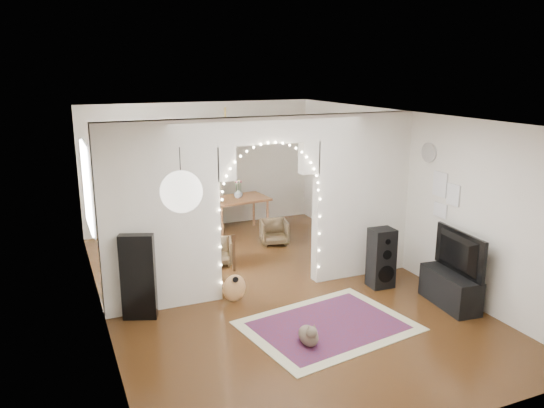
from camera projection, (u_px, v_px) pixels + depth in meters
name	position (u px, v px, depth m)	size (l,w,h in m)	color
floor	(269.00, 288.00, 8.38)	(7.50, 7.50, 0.00)	black
ceiling	(268.00, 116.00, 7.72)	(5.00, 7.50, 0.02)	white
wall_back	(201.00, 166.00, 11.39)	(5.00, 0.02, 2.70)	silver
wall_front	(432.00, 302.00, 4.71)	(5.00, 0.02, 2.70)	silver
wall_left	(97.00, 224.00, 7.09)	(0.02, 7.50, 2.70)	silver
wall_right	(404.00, 191.00, 9.01)	(0.02, 7.50, 2.70)	silver
divider_wall	(268.00, 201.00, 8.03)	(5.00, 0.20, 2.70)	silver
fairy_lights	(272.00, 195.00, 7.89)	(1.64, 0.04, 1.60)	#FFEABF
window	(87.00, 186.00, 8.67)	(0.04, 1.20, 1.40)	white
wall_clock	(429.00, 152.00, 8.28)	(0.31, 0.31, 0.03)	white
picture_frames	(444.00, 195.00, 8.07)	(0.02, 0.50, 0.70)	white
paper_lantern	(181.00, 192.00, 4.96)	(0.40, 0.40, 0.40)	white
ceiling_fan	(225.00, 124.00, 9.57)	(1.10, 1.10, 0.30)	gold
area_rug	(328.00, 326.00, 7.14)	(2.16, 1.63, 0.02)	maroon
guitar_case	(138.00, 277.00, 7.23)	(0.46, 0.15, 1.22)	black
acoustic_guitar	(234.00, 277.00, 7.81)	(0.36, 0.14, 0.88)	tan
tabby_cat	(309.00, 335.00, 6.61)	(0.30, 0.53, 0.35)	brown
floor_speaker	(381.00, 258.00, 8.35)	(0.39, 0.35, 0.95)	black
media_console	(450.00, 289.00, 7.73)	(0.40, 1.00, 0.50)	black
tv	(453.00, 253.00, 7.59)	(1.07, 0.14, 0.62)	black
bookcase	(180.00, 192.00, 11.08)	(1.71, 0.43, 1.75)	#CAB292
dining_table	(238.00, 201.00, 11.09)	(1.27, 0.91, 0.76)	brown
flower_vase	(238.00, 193.00, 11.05)	(0.18, 0.18, 0.19)	silver
dining_chair_left	(218.00, 251.00, 9.39)	(0.49, 0.50, 0.46)	brown
dining_chair_right	(274.00, 232.00, 10.47)	(0.51, 0.53, 0.48)	brown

